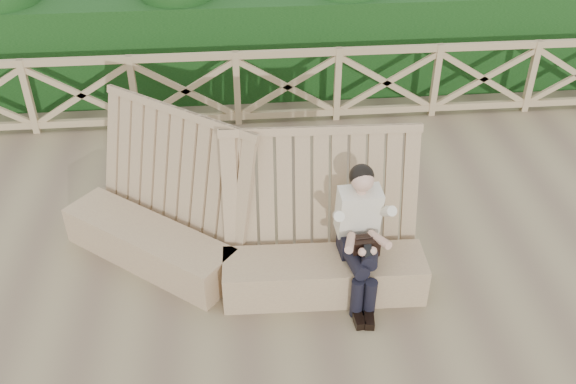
{
  "coord_description": "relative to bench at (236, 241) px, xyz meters",
  "views": [
    {
      "loc": [
        -0.76,
        -4.76,
        4.51
      ],
      "look_at": [
        -0.28,
        0.4,
        0.9
      ],
      "focal_mm": 40.0,
      "sensor_mm": 36.0,
      "label": 1
    }
  ],
  "objects": [
    {
      "name": "ground",
      "position": [
        0.82,
        -0.31,
        -0.39
      ],
      "size": [
        60.0,
        60.0,
        0.0
      ],
      "primitive_type": "plane",
      "color": "brown",
      "rests_on": "ground"
    },
    {
      "name": "bench",
      "position": [
        0.0,
        0.0,
        0.0
      ],
      "size": [
        3.69,
        1.94,
        1.56
      ],
      "rotation": [
        0.0,
        0.0,
        -0.37
      ],
      "color": "#916E52",
      "rests_on": "ground"
    },
    {
      "name": "woman",
      "position": [
        1.19,
        -0.39,
        0.35
      ],
      "size": [
        0.43,
        0.88,
        1.4
      ],
      "rotation": [
        0.0,
        0.0,
        0.08
      ],
      "color": "black",
      "rests_on": "ground"
    },
    {
      "name": "guardrail",
      "position": [
        0.82,
        3.19,
        0.16
      ],
      "size": [
        10.1,
        0.09,
        1.1
      ],
      "color": "#9A7D5A",
      "rests_on": "ground"
    },
    {
      "name": "hedge",
      "position": [
        0.82,
        4.39,
        0.36
      ],
      "size": [
        12.0,
        1.2,
        1.5
      ],
      "primitive_type": "cube",
      "color": "black",
      "rests_on": "ground"
    }
  ]
}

